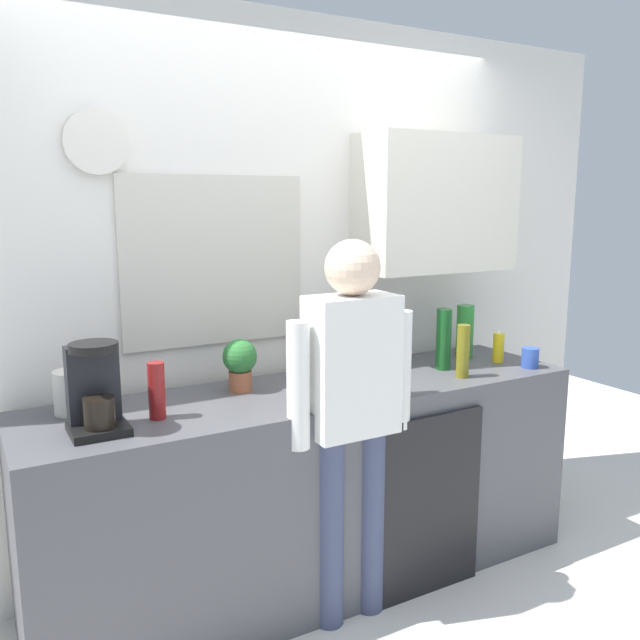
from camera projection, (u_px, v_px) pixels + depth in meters
ground_plane at (349, 615)px, 2.81m from camera, size 8.00×8.00×0.00m
kitchen_counter at (315, 487)px, 2.99m from camera, size 2.51×0.64×0.93m
dishwasher_panel at (429, 506)px, 2.90m from camera, size 0.56×0.02×0.83m
back_wall_assembly at (295, 279)px, 3.22m from camera, size 4.11×0.42×2.60m
coffee_maker at (95, 391)px, 2.35m from camera, size 0.20×0.20×0.33m
bottle_dark_sauce at (319, 384)px, 2.65m from camera, size 0.06×0.06×0.18m
bottle_amber_beer at (334, 351)px, 3.12m from camera, size 0.06×0.06×0.23m
bottle_green_wine at (444, 339)px, 3.21m from camera, size 0.07×0.07×0.30m
bottle_clear_soda at (465, 331)px, 3.45m from camera, size 0.09×0.09×0.28m
bottle_red_vinegar at (157, 391)px, 2.49m from camera, size 0.06×0.06×0.22m
bottle_olive_oil at (463, 351)px, 3.07m from camera, size 0.06×0.06×0.25m
cup_blue_mug at (530, 358)px, 3.26m from camera, size 0.08×0.08×0.10m
cup_white_mug at (327, 384)px, 2.81m from camera, size 0.08×0.08×0.10m
potted_plant at (240, 362)px, 2.84m from camera, size 0.15×0.15×0.23m
dish_soap at (498, 347)px, 3.37m from camera, size 0.06×0.06×0.18m
storage_canister at (72, 392)px, 2.56m from camera, size 0.14×0.14×0.17m
person_at_sink at (351, 402)px, 2.64m from camera, size 0.57×0.22×1.60m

